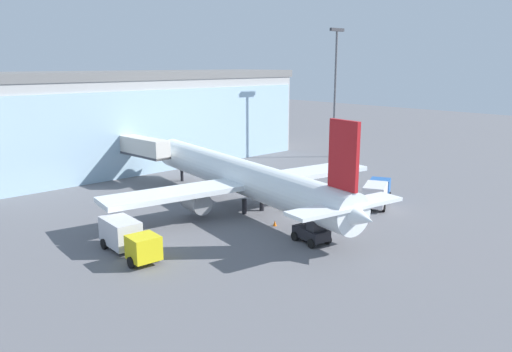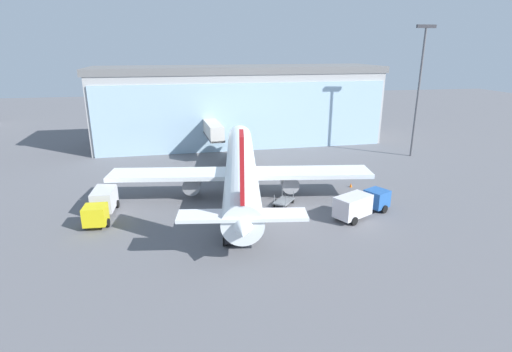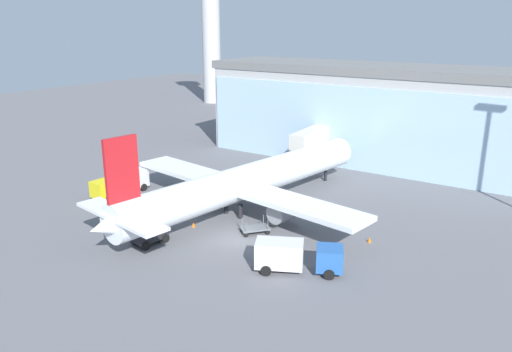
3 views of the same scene
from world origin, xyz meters
name	(u,v)px [view 2 (image 2 of 3)]	position (x,y,z in m)	size (l,w,h in m)	color
ground	(286,213)	(0.00, 0.00, 0.00)	(240.00, 240.00, 0.00)	slate
terminal_building	(239,105)	(0.00, 35.56, 7.13)	(53.43, 14.98, 14.27)	#A9A9A9
jet_bridge	(212,129)	(-6.00, 26.21, 4.54)	(3.11, 11.81, 5.93)	beige
apron_light_mast	(420,82)	(27.02, 19.93, 12.23)	(3.20, 0.40, 20.88)	#59595E
airplane	(241,168)	(-4.01, 6.89, 3.39)	(31.62, 38.62, 10.99)	white
catering_truck	(102,204)	(-19.84, 2.81, 1.47)	(2.78, 7.39, 2.65)	yellow
fuel_truck	(361,204)	(7.72, -2.25, 1.47)	(7.49, 5.32, 2.65)	#2659A5
baggage_cart	(284,201)	(0.33, 2.36, 0.50)	(2.99, 3.19, 1.50)	slate
pushback_tug	(234,231)	(-6.52, -5.48, 0.97)	(2.52, 3.40, 2.30)	black
safety_cone_nose	(235,215)	(-5.77, -0.02, 0.28)	(0.36, 0.36, 0.55)	orange
safety_cone_wingtip	(351,185)	(10.59, 6.85, 0.28)	(0.36, 0.36, 0.55)	orange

